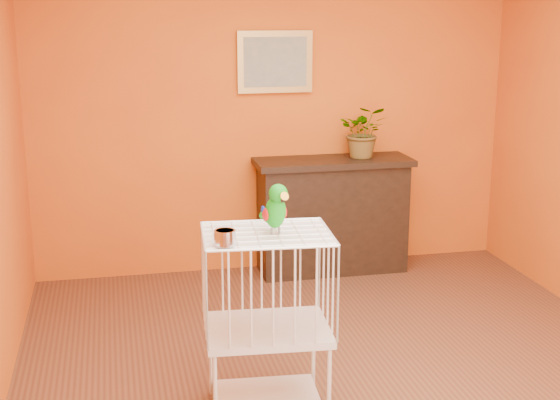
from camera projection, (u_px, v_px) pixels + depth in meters
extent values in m
plane|color=brown|center=(353.00, 385.00, 4.65)|extent=(4.50, 4.50, 0.00)
plane|color=#D25E13|center=(274.00, 116.00, 6.46)|extent=(4.00, 0.00, 4.00)
cube|color=black|center=(332.00, 218.00, 6.55)|extent=(1.22, 0.41, 0.91)
cube|color=black|center=(333.00, 162.00, 6.43)|extent=(1.30, 0.47, 0.05)
cube|color=black|center=(338.00, 224.00, 6.38)|extent=(0.85, 0.02, 0.46)
cube|color=#602B1B|center=(304.00, 233.00, 6.47)|extent=(0.05, 0.18, 0.28)
cube|color=#3C5229|center=(314.00, 233.00, 6.49)|extent=(0.05, 0.18, 0.28)
cube|color=#602B1B|center=(324.00, 232.00, 6.51)|extent=(0.05, 0.18, 0.28)
cube|color=#3C5229|center=(336.00, 231.00, 6.53)|extent=(0.05, 0.18, 0.28)
cube|color=#602B1B|center=(348.00, 231.00, 6.55)|extent=(0.05, 0.18, 0.28)
imported|color=#26722D|center=(364.00, 138.00, 6.44)|extent=(0.51, 0.54, 0.34)
cube|color=#B88A41|center=(275.00, 62.00, 6.33)|extent=(0.62, 0.03, 0.50)
cube|color=gray|center=(275.00, 62.00, 6.31)|extent=(0.52, 0.01, 0.40)
cube|color=silver|center=(267.00, 397.00, 4.34)|extent=(0.60, 0.48, 0.02)
cube|color=silver|center=(267.00, 330.00, 4.24)|extent=(0.71, 0.56, 0.04)
cube|color=silver|center=(267.00, 234.00, 4.11)|extent=(0.71, 0.56, 0.01)
cylinder|color=silver|center=(215.00, 396.00, 4.04)|extent=(0.02, 0.02, 0.46)
cylinder|color=silver|center=(329.00, 388.00, 4.12)|extent=(0.02, 0.02, 0.46)
cylinder|color=silver|center=(211.00, 357.00, 4.48)|extent=(0.02, 0.02, 0.46)
cylinder|color=silver|center=(313.00, 351.00, 4.56)|extent=(0.02, 0.02, 0.46)
cylinder|color=silver|center=(225.00, 237.00, 3.88)|extent=(0.11, 0.11, 0.08)
cylinder|color=#59544C|center=(272.00, 232.00, 4.07)|extent=(0.01, 0.01, 0.04)
cylinder|color=#59544C|center=(279.00, 231.00, 4.09)|extent=(0.01, 0.01, 0.04)
ellipsoid|color=#119912|center=(275.00, 212.00, 4.05)|extent=(0.15, 0.18, 0.20)
ellipsoid|color=#119912|center=(278.00, 193.00, 4.00)|extent=(0.12, 0.13, 0.10)
cone|color=orange|center=(283.00, 197.00, 3.96)|extent=(0.06, 0.07, 0.06)
cone|color=black|center=(282.00, 200.00, 3.98)|extent=(0.03, 0.03, 0.03)
sphere|color=black|center=(274.00, 193.00, 3.97)|extent=(0.01, 0.01, 0.01)
sphere|color=black|center=(286.00, 191.00, 4.00)|extent=(0.01, 0.01, 0.01)
ellipsoid|color=#A50C0C|center=(265.00, 215.00, 4.04)|extent=(0.04, 0.06, 0.07)
ellipsoid|color=navy|center=(284.00, 212.00, 4.09)|extent=(0.04, 0.06, 0.07)
cone|color=#119912|center=(269.00, 221.00, 4.13)|extent=(0.10, 0.15, 0.11)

